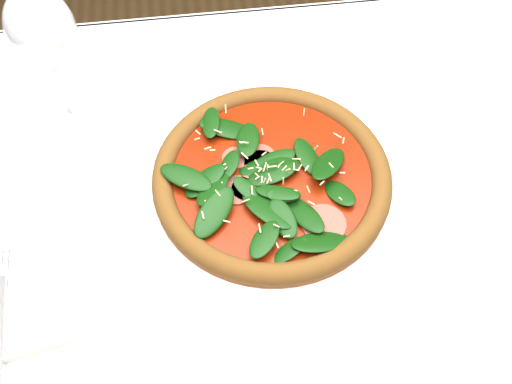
{
  "coord_description": "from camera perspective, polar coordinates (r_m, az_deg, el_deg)",
  "views": [
    {
      "loc": [
        -0.09,
        -0.4,
        1.37
      ],
      "look_at": [
        -0.03,
        0.01,
        0.77
      ],
      "focal_mm": 40.0,
      "sensor_mm": 36.0,
      "label": 1
    }
  ],
  "objects": [
    {
      "name": "ground",
      "position": [
        1.43,
        1.31,
        -18.07
      ],
      "size": [
        6.0,
        6.0,
        0.0
      ],
      "primitive_type": "plane",
      "color": "brown",
      "rests_on": "ground"
    },
    {
      "name": "dining_table",
      "position": [
        0.83,
        2.16,
        -5.17
      ],
      "size": [
        1.21,
        0.81,
        0.75
      ],
      "color": "silver",
      "rests_on": "ground"
    },
    {
      "name": "plate",
      "position": [
        0.75,
        1.57,
        0.88
      ],
      "size": [
        0.36,
        0.36,
        0.02
      ],
      "color": "silver",
      "rests_on": "dining_table"
    },
    {
      "name": "pizza",
      "position": [
        0.74,
        1.61,
        1.81
      ],
      "size": [
        0.4,
        0.4,
        0.04
      ],
      "rotation": [
        0.0,
        0.0,
        -0.34
      ],
      "color": "brown",
      "rests_on": "plate"
    },
    {
      "name": "wine_glass",
      "position": [
        0.79,
        -20.61,
        14.71
      ],
      "size": [
        0.09,
        0.09,
        0.21
      ],
      "color": "white",
      "rests_on": "dining_table"
    },
    {
      "name": "napkin",
      "position": [
        0.72,
        -24.2,
        -12.61
      ],
      "size": [
        0.17,
        0.1,
        0.01
      ],
      "primitive_type": "cube",
      "rotation": [
        0.0,
        0.0,
        0.18
      ],
      "color": "silver",
      "rests_on": "dining_table"
    }
  ]
}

